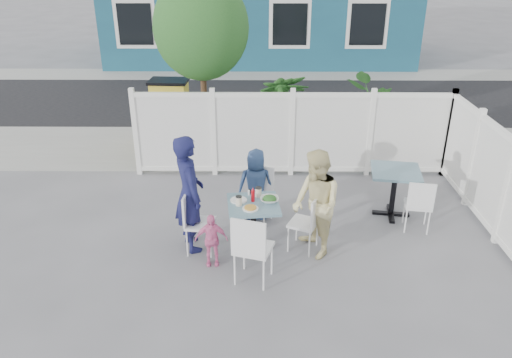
{
  "coord_description": "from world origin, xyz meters",
  "views": [
    {
      "loc": [
        -0.49,
        -6.33,
        3.98
      ],
      "look_at": [
        -0.54,
        0.18,
        0.93
      ],
      "focal_mm": 35.0,
      "sensor_mm": 36.0,
      "label": 1
    }
  ],
  "objects_px": {
    "chair_left": "(195,218)",
    "toddler": "(211,240)",
    "spare_table": "(395,181)",
    "man": "(189,194)",
    "woman": "(316,205)",
    "chair_back": "(259,190)",
    "chair_right": "(309,219)",
    "utility_cabinet": "(171,114)",
    "main_table": "(253,214)",
    "chair_near": "(251,245)",
    "boy": "(256,185)"
  },
  "relations": [
    {
      "from": "utility_cabinet",
      "to": "chair_left",
      "type": "relative_size",
      "value": 1.52
    },
    {
      "from": "chair_back",
      "to": "spare_table",
      "type": "bearing_deg",
      "value": -154.36
    },
    {
      "from": "chair_right",
      "to": "chair_near",
      "type": "height_order",
      "value": "chair_near"
    },
    {
      "from": "chair_back",
      "to": "woman",
      "type": "height_order",
      "value": "woman"
    },
    {
      "from": "spare_table",
      "to": "man",
      "type": "height_order",
      "value": "man"
    },
    {
      "from": "boy",
      "to": "chair_right",
      "type": "bearing_deg",
      "value": 128.36
    },
    {
      "from": "woman",
      "to": "utility_cabinet",
      "type": "bearing_deg",
      "value": -168.11
    },
    {
      "from": "chair_left",
      "to": "chair_back",
      "type": "distance_m",
      "value": 1.27
    },
    {
      "from": "spare_table",
      "to": "toddler",
      "type": "bearing_deg",
      "value": -153.34
    },
    {
      "from": "chair_right",
      "to": "chair_near",
      "type": "distance_m",
      "value": 1.13
    },
    {
      "from": "spare_table",
      "to": "chair_right",
      "type": "xyz_separation_m",
      "value": [
        -1.45,
        -1.04,
        -0.11
      ]
    },
    {
      "from": "chair_near",
      "to": "boy",
      "type": "height_order",
      "value": "boy"
    },
    {
      "from": "chair_left",
      "to": "chair_back",
      "type": "relative_size",
      "value": 1.02
    },
    {
      "from": "toddler",
      "to": "chair_back",
      "type": "bearing_deg",
      "value": 57.18
    },
    {
      "from": "main_table",
      "to": "woman",
      "type": "distance_m",
      "value": 0.88
    },
    {
      "from": "utility_cabinet",
      "to": "chair_right",
      "type": "distance_m",
      "value": 4.98
    },
    {
      "from": "spare_table",
      "to": "chair_left",
      "type": "height_order",
      "value": "chair_left"
    },
    {
      "from": "main_table",
      "to": "spare_table",
      "type": "bearing_deg",
      "value": 24.9
    },
    {
      "from": "woman",
      "to": "chair_back",
      "type": "bearing_deg",
      "value": -160.95
    },
    {
      "from": "chair_right",
      "to": "toddler",
      "type": "height_order",
      "value": "chair_right"
    },
    {
      "from": "chair_right",
      "to": "man",
      "type": "xyz_separation_m",
      "value": [
        -1.67,
        0.08,
        0.35
      ]
    },
    {
      "from": "utility_cabinet",
      "to": "toddler",
      "type": "bearing_deg",
      "value": -71.55
    },
    {
      "from": "utility_cabinet",
      "to": "chair_near",
      "type": "bearing_deg",
      "value": -67.1
    },
    {
      "from": "chair_left",
      "to": "toddler",
      "type": "xyz_separation_m",
      "value": [
        0.25,
        -0.34,
        -0.14
      ]
    },
    {
      "from": "main_table",
      "to": "man",
      "type": "height_order",
      "value": "man"
    },
    {
      "from": "chair_left",
      "to": "chair_near",
      "type": "relative_size",
      "value": 0.91
    },
    {
      "from": "chair_near",
      "to": "main_table",
      "type": "bearing_deg",
      "value": 106.4
    },
    {
      "from": "chair_left",
      "to": "chair_near",
      "type": "bearing_deg",
      "value": 51.66
    },
    {
      "from": "chair_left",
      "to": "chair_right",
      "type": "height_order",
      "value": "chair_left"
    },
    {
      "from": "utility_cabinet",
      "to": "chair_right",
      "type": "xyz_separation_m",
      "value": [
        2.62,
        -4.23,
        -0.19
      ]
    },
    {
      "from": "utility_cabinet",
      "to": "spare_table",
      "type": "height_order",
      "value": "utility_cabinet"
    },
    {
      "from": "main_table",
      "to": "chair_back",
      "type": "bearing_deg",
      "value": 84.67
    },
    {
      "from": "chair_near",
      "to": "spare_table",
      "type": "bearing_deg",
      "value": 56.84
    },
    {
      "from": "chair_back",
      "to": "man",
      "type": "relative_size",
      "value": 0.52
    },
    {
      "from": "chair_left",
      "to": "chair_near",
      "type": "distance_m",
      "value": 1.12
    },
    {
      "from": "main_table",
      "to": "chair_back",
      "type": "distance_m",
      "value": 0.88
    },
    {
      "from": "chair_back",
      "to": "toddler",
      "type": "bearing_deg",
      "value": 83.74
    },
    {
      "from": "chair_near",
      "to": "boy",
      "type": "relative_size",
      "value": 0.85
    },
    {
      "from": "chair_back",
      "to": "chair_near",
      "type": "bearing_deg",
      "value": 108.04
    },
    {
      "from": "chair_right",
      "to": "woman",
      "type": "xyz_separation_m",
      "value": [
        0.08,
        -0.07,
        0.27
      ]
    },
    {
      "from": "spare_table",
      "to": "boy",
      "type": "distance_m",
      "value": 2.2
    },
    {
      "from": "chair_right",
      "to": "man",
      "type": "height_order",
      "value": "man"
    },
    {
      "from": "boy",
      "to": "toddler",
      "type": "bearing_deg",
      "value": 64.62
    },
    {
      "from": "chair_back",
      "to": "woman",
      "type": "relative_size",
      "value": 0.57
    },
    {
      "from": "spare_table",
      "to": "utility_cabinet",
      "type": "bearing_deg",
      "value": 141.92
    },
    {
      "from": "toddler",
      "to": "spare_table",
      "type": "bearing_deg",
      "value": 21.43
    },
    {
      "from": "chair_back",
      "to": "main_table",
      "type": "bearing_deg",
      "value": 105.99
    },
    {
      "from": "boy",
      "to": "toddler",
      "type": "distance_m",
      "value": 1.43
    },
    {
      "from": "main_table",
      "to": "boy",
      "type": "height_order",
      "value": "boy"
    },
    {
      "from": "utility_cabinet",
      "to": "chair_back",
      "type": "distance_m",
      "value": 3.86
    }
  ]
}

